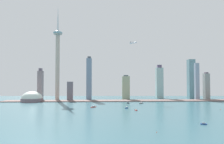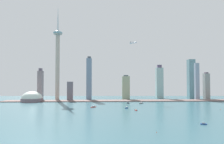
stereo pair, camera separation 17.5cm
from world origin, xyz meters
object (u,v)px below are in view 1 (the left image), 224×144
Objects in this scene: skyscraper_2 at (191,79)px; channel_buoy_0 at (157,132)px; channel_buoy_1 at (221,109)px; boat_5 at (93,107)px; skyscraper_3 at (70,91)px; skyscraper_6 at (40,85)px; boat_3 at (136,110)px; skyscraper_7 at (126,88)px; skyscraper_4 at (89,79)px; boat_2 at (127,108)px; airplane at (133,43)px; boat_0 at (128,103)px; boat_1 at (204,124)px; boat_4 at (141,103)px; observation_tower at (58,55)px; stadium_dome at (32,99)px; skyscraper_1 at (206,86)px; skyscraper_0 at (159,82)px.

skyscraper_2 reaches higher than channel_buoy_0.
boat_5 is at bearing 168.81° from channel_buoy_1.
skyscraper_2 reaches higher than skyscraper_3.
skyscraper_6 is 9.54× the size of boat_3.
channel_buoy_1 is at bearing -30.64° from skyscraper_6.
skyscraper_7 is 43.51× the size of channel_buoy_0.
skyscraper_4 is 324.26m from boat_3.
skyscraper_7 reaches higher than channel_buoy_1.
skyscraper_4 is 11.00× the size of boat_2.
airplane is at bearing -21.30° from boat_3.
boat_0 is at bearing -14.42° from boat_3.
channel_buoy_0 is at bearing 162.16° from boat_0.
boat_1 is 0.73× the size of boat_2.
boat_4 is at bearing -78.28° from skyscraper_7.
observation_tower reaches higher than channel_buoy_1.
observation_tower is 395.80m from boat_3.
boat_2 is (-17.31, -119.08, 0.34)m from boat_0.
observation_tower is 28.06× the size of boat_3.
skyscraper_6 is 375.73m from airplane.
airplane is (344.11, 34.79, 194.84)m from stadium_dome.
boat_5 is at bearing 115.55° from boat_0.
skyscraper_3 is 215.25m from boat_0.
skyscraper_1 is at bearing 159.48° from boat_5.
skyscraper_0 reaches higher than channel_buoy_1.
skyscraper_7 is 5.36× the size of boat_4.
boat_0 is at bearing -25.76° from skyscraper_3.
channel_buoy_0 is at bearing -55.31° from stadium_dome.
skyscraper_6 is 6.83× the size of boat_4.
skyscraper_6 is 55.49× the size of channel_buoy_0.
observation_tower is at bearing 106.22° from boat_4.
skyscraper_3 reaches higher than stadium_dome.
channel_buoy_1 is (310.12, -61.35, -0.19)m from boat_5.
skyscraper_6 is at bearing -30.27° from boat_1.
boat_5 is 0.52× the size of airplane.
skyscraper_0 is 523.63m from boat_1.
skyscraper_6 reaches higher than boat_4.
skyscraper_3 is at bearing -150.40° from skyscraper_4.
skyscraper_0 is 121.84m from skyscraper_2.
boat_1 is at bearing -56.68° from skyscraper_3.
airplane is at bearing -2.70° from observation_tower.
boat_0 is at bearing 89.33° from channel_buoy_0.
boat_0 is (-146.77, -187.72, -61.33)m from skyscraper_0.
skyscraper_6 is 348.14m from boat_0.
boat_0 reaches higher than boat_3.
boat_5 is (-368.22, -259.12, -74.53)m from skyscraper_2.
boat_4 is 229.93m from airplane.
skyscraper_0 is 7.80× the size of boat_4.
boat_0 is at bearing 143.02° from channel_buoy_1.
boat_3 is at bearing -155.16° from boat_4.
channel_buoy_1 is (167.79, -149.53, 0.02)m from boat_4.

